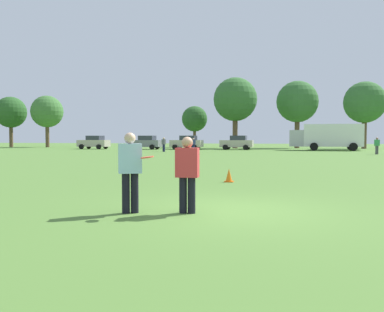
% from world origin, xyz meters
% --- Properties ---
extents(ground_plane, '(191.97, 191.97, 0.00)m').
position_xyz_m(ground_plane, '(0.00, 0.00, 0.00)').
color(ground_plane, '#517A33').
extents(player_thrower, '(0.55, 0.45, 1.70)m').
position_xyz_m(player_thrower, '(-2.06, -0.73, 0.96)').
color(player_thrower, black).
rests_on(player_thrower, ground).
extents(player_defender, '(0.48, 0.29, 1.61)m').
position_xyz_m(player_defender, '(-0.88, -0.49, 0.90)').
color(player_defender, black).
rests_on(player_defender, ground).
extents(frisbee, '(0.27, 0.27, 0.07)m').
position_xyz_m(frisbee, '(-1.63, -0.89, 1.19)').
color(frisbee, '#E54C33').
extents(traffic_cone, '(0.32, 0.32, 0.48)m').
position_xyz_m(traffic_cone, '(-0.76, 5.76, 0.23)').
color(traffic_cone, '#D8590C').
rests_on(traffic_cone, ground).
extents(parked_car_near_left, '(4.30, 2.40, 1.82)m').
position_xyz_m(parked_car_near_left, '(-23.91, 43.44, 0.92)').
color(parked_car_near_left, '#B7AD99').
rests_on(parked_car_near_left, ground).
extents(parked_car_mid_left, '(4.30, 2.40, 1.82)m').
position_xyz_m(parked_car_mid_left, '(-16.52, 43.58, 0.92)').
color(parked_car_mid_left, slate).
rests_on(parked_car_mid_left, ground).
extents(parked_car_center, '(4.30, 2.40, 1.82)m').
position_xyz_m(parked_car_center, '(-11.04, 44.17, 0.92)').
color(parked_car_center, '#B7AD99').
rests_on(parked_car_center, ground).
extents(parked_car_mid_right, '(4.30, 2.40, 1.82)m').
position_xyz_m(parked_car_mid_right, '(-4.47, 44.51, 0.92)').
color(parked_car_mid_right, '#B7AD99').
rests_on(parked_car_mid_right, ground).
extents(box_truck, '(8.63, 3.33, 3.18)m').
position_xyz_m(box_truck, '(6.60, 43.73, 1.75)').
color(box_truck, white).
rests_on(box_truck, ground).
extents(bystander_sideline_watcher, '(0.50, 0.42, 1.59)m').
position_xyz_m(bystander_sideline_watcher, '(9.87, 32.57, 0.90)').
color(bystander_sideline_watcher, '#4C4C51').
rests_on(bystander_sideline_watcher, ground).
extents(bystander_far_jogger, '(0.50, 0.40, 1.59)m').
position_xyz_m(bystander_far_jogger, '(-11.61, 35.11, 0.90)').
color(bystander_far_jogger, '#1E234C').
rests_on(bystander_far_jogger, ground).
extents(bystander_field_marshal, '(0.46, 0.47, 1.52)m').
position_xyz_m(bystander_field_marshal, '(-8.79, 37.73, 0.86)').
color(bystander_field_marshal, '#1E234C').
rests_on(bystander_field_marshal, ground).
extents(tree_west_oak, '(5.06, 5.06, 8.22)m').
position_xyz_m(tree_west_oak, '(-42.10, 50.99, 5.65)').
color(tree_west_oak, brown).
rests_on(tree_west_oak, ground).
extents(tree_west_maple, '(5.09, 5.09, 8.28)m').
position_xyz_m(tree_west_maple, '(-35.70, 51.25, 5.69)').
color(tree_west_maple, brown).
rests_on(tree_west_maple, ground).
extents(tree_center_elm, '(3.98, 3.98, 6.47)m').
position_xyz_m(tree_center_elm, '(-12.16, 54.47, 4.45)').
color(tree_center_elm, brown).
rests_on(tree_center_elm, ground).
extents(tree_east_birch, '(6.28, 6.28, 10.20)m').
position_xyz_m(tree_east_birch, '(-5.41, 50.80, 7.01)').
color(tree_east_birch, brown).
rests_on(tree_east_birch, ground).
extents(tree_east_oak, '(6.07, 6.07, 9.87)m').
position_xyz_m(tree_east_oak, '(3.38, 53.87, 6.79)').
color(tree_east_oak, brown).
rests_on(tree_east_oak, ground).
extents(tree_far_east_pine, '(5.76, 5.76, 9.36)m').
position_xyz_m(tree_far_east_pine, '(12.45, 52.65, 6.44)').
color(tree_far_east_pine, brown).
rests_on(tree_far_east_pine, ground).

